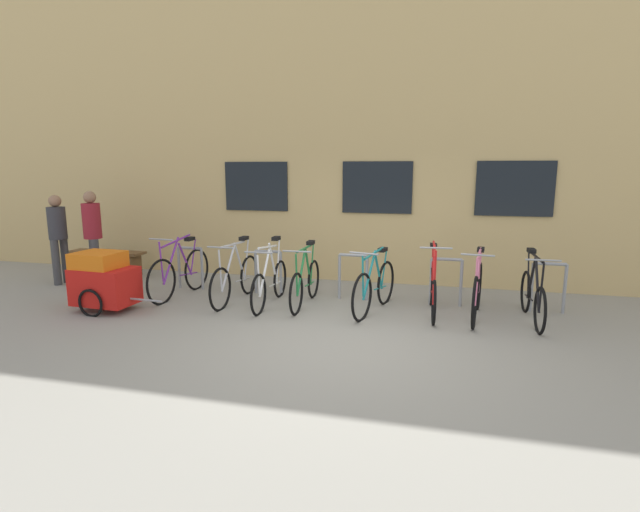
{
  "coord_description": "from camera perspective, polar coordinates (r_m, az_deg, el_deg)",
  "views": [
    {
      "loc": [
        1.13,
        -5.7,
        2.15
      ],
      "look_at": [
        -0.7,
        1.6,
        0.77
      ],
      "focal_mm": 26.58,
      "sensor_mm": 36.0,
      "label": 1
    }
  ],
  "objects": [
    {
      "name": "person_by_bench",
      "position": [
        9.71,
        -25.7,
        2.66
      ],
      "size": [
        0.32,
        0.32,
        1.76
      ],
      "color": "#3F3F42",
      "rests_on": "ground"
    },
    {
      "name": "bicycle_red",
      "position": [
        7.36,
        13.41,
        -3.85
      ],
      "size": [
        0.44,
        1.67,
        1.11
      ],
      "color": "black",
      "rests_on": "ground"
    },
    {
      "name": "bicycle_teal",
      "position": [
        7.29,
        6.6,
        -3.69
      ],
      "size": [
        0.54,
        1.67,
        1.01
      ],
      "color": "black",
      "rests_on": "ground"
    },
    {
      "name": "bicycle_silver",
      "position": [
        7.93,
        -10.12,
        -2.64
      ],
      "size": [
        0.44,
        1.76,
        1.05
      ],
      "color": "black",
      "rests_on": "ground"
    },
    {
      "name": "ground_plane",
      "position": [
        6.2,
        2.7,
        -9.92
      ],
      "size": [
        42.0,
        42.0,
        0.0
      ],
      "primitive_type": "plane",
      "color": "gray"
    },
    {
      "name": "bicycle_purple",
      "position": [
        8.46,
        -16.49,
        -1.95
      ],
      "size": [
        0.44,
        1.79,
        1.08
      ],
      "color": "black",
      "rests_on": "ground"
    },
    {
      "name": "bicycle_white",
      "position": [
        7.63,
        -6.04,
        -3.14
      ],
      "size": [
        0.44,
        1.72,
        1.08
      ],
      "color": "black",
      "rests_on": "ground"
    },
    {
      "name": "wooden_bench",
      "position": [
        10.7,
        -24.27,
        -0.18
      ],
      "size": [
        1.62,
        0.4,
        0.49
      ],
      "color": "brown",
      "rests_on": "ground"
    },
    {
      "name": "person_browsing",
      "position": [
        10.16,
        -29.01,
        2.41
      ],
      "size": [
        0.32,
        0.36,
        1.68
      ],
      "color": "#3F3F42",
      "rests_on": "ground"
    },
    {
      "name": "bicycle_black",
      "position": [
        7.43,
        24.23,
        -4.42
      ],
      "size": [
        0.44,
        1.66,
        1.02
      ],
      "color": "black",
      "rests_on": "ground"
    },
    {
      "name": "backpack",
      "position": [
        9.24,
        -22.94,
        -2.51
      ],
      "size": [
        0.28,
        0.2,
        0.44
      ],
      "primitive_type": "cube",
      "rotation": [
        0.0,
        0.0,
        -0.0
      ],
      "color": "#1E4C1E",
      "rests_on": "ground"
    },
    {
      "name": "bicycle_pink",
      "position": [
        7.32,
        18.4,
        -3.99
      ],
      "size": [
        0.44,
        1.75,
        1.04
      ],
      "color": "black",
      "rests_on": "ground"
    },
    {
      "name": "storefront_building",
      "position": [
        11.64,
        8.77,
        16.4
      ],
      "size": [
        28.0,
        5.27,
        6.79
      ],
      "color": "tan",
      "rests_on": "ground"
    },
    {
      "name": "bike_trailer",
      "position": [
        7.99,
        -24.58,
        -2.69
      ],
      "size": [
        1.46,
        0.72,
        0.93
      ],
      "color": "red",
      "rests_on": "ground"
    },
    {
      "name": "bicycle_green",
      "position": [
        7.58,
        -1.76,
        -3.2
      ],
      "size": [
        0.44,
        1.67,
        1.02
      ],
      "color": "black",
      "rests_on": "ground"
    },
    {
      "name": "bike_rack",
      "position": [
        7.9,
        4.01,
        -1.96
      ],
      "size": [
        6.51,
        0.05,
        0.78
      ],
      "color": "gray",
      "rests_on": "ground"
    }
  ]
}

